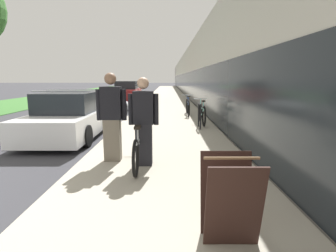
{
  "coord_description": "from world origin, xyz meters",
  "views": [
    {
      "loc": [
        4.84,
        -3.09,
        1.82
      ],
      "look_at": [
        4.84,
        14.91,
        -1.46
      ],
      "focal_mm": 28.0,
      "sensor_mm": 36.0,
      "label": 1
    }
  ],
  "objects_px": {
    "person_bystander": "(112,117)",
    "cruiser_bike_nearest": "(202,114)",
    "cruiser_bike_middle": "(188,107)",
    "bike_rack_hoop": "(200,113)",
    "person_rider": "(144,122)",
    "parked_sedan_curbside": "(72,116)",
    "tandem_bicycle": "(141,143)",
    "parked_sedan_far": "(127,93)",
    "vintage_roadster_curbside": "(112,105)",
    "sandwich_board_sign": "(230,199)"
  },
  "relations": [
    {
      "from": "parked_sedan_curbside",
      "to": "parked_sedan_far",
      "type": "distance_m",
      "value": 11.93
    },
    {
      "from": "person_rider",
      "to": "vintage_roadster_curbside",
      "type": "relative_size",
      "value": 0.44
    },
    {
      "from": "cruiser_bike_nearest",
      "to": "parked_sedan_far",
      "type": "height_order",
      "value": "parked_sedan_far"
    },
    {
      "from": "person_bystander",
      "to": "sandwich_board_sign",
      "type": "distance_m",
      "value": 3.26
    },
    {
      "from": "parked_sedan_curbside",
      "to": "parked_sedan_far",
      "type": "bearing_deg",
      "value": 90.42
    },
    {
      "from": "person_rider",
      "to": "bike_rack_hoop",
      "type": "xyz_separation_m",
      "value": [
        1.53,
        3.86,
        -0.34
      ]
    },
    {
      "from": "bike_rack_hoop",
      "to": "cruiser_bike_nearest",
      "type": "relative_size",
      "value": 0.46
    },
    {
      "from": "sandwich_board_sign",
      "to": "vintage_roadster_curbside",
      "type": "relative_size",
      "value": 0.23
    },
    {
      "from": "tandem_bicycle",
      "to": "cruiser_bike_nearest",
      "type": "distance_m",
      "value": 4.69
    },
    {
      "from": "bike_rack_hoop",
      "to": "cruiser_bike_nearest",
      "type": "xyz_separation_m",
      "value": [
        0.19,
        0.82,
        -0.13
      ]
    },
    {
      "from": "parked_sedan_far",
      "to": "person_bystander",
      "type": "bearing_deg",
      "value": -82.42
    },
    {
      "from": "tandem_bicycle",
      "to": "cruiser_bike_nearest",
      "type": "bearing_deg",
      "value": 67.36
    },
    {
      "from": "person_bystander",
      "to": "bike_rack_hoop",
      "type": "xyz_separation_m",
      "value": [
        2.2,
        3.57,
        -0.38
      ]
    },
    {
      "from": "person_bystander",
      "to": "cruiser_bike_middle",
      "type": "distance_m",
      "value": 7.16
    },
    {
      "from": "person_rider",
      "to": "person_bystander",
      "type": "xyz_separation_m",
      "value": [
        -0.67,
        0.29,
        0.04
      ]
    },
    {
      "from": "tandem_bicycle",
      "to": "person_bystander",
      "type": "bearing_deg",
      "value": -174.41
    },
    {
      "from": "parked_sedan_curbside",
      "to": "vintage_roadster_curbside",
      "type": "relative_size",
      "value": 1.17
    },
    {
      "from": "cruiser_bike_nearest",
      "to": "person_bystander",
      "type": "bearing_deg",
      "value": -118.57
    },
    {
      "from": "cruiser_bike_middle",
      "to": "bike_rack_hoop",
      "type": "bearing_deg",
      "value": -87.32
    },
    {
      "from": "tandem_bicycle",
      "to": "person_rider",
      "type": "bearing_deg",
      "value": -76.22
    },
    {
      "from": "person_bystander",
      "to": "sandwich_board_sign",
      "type": "relative_size",
      "value": 1.98
    },
    {
      "from": "person_rider",
      "to": "parked_sedan_curbside",
      "type": "xyz_separation_m",
      "value": [
        -2.57,
        3.27,
        -0.36
      ]
    },
    {
      "from": "person_bystander",
      "to": "cruiser_bike_middle",
      "type": "relative_size",
      "value": 1.0
    },
    {
      "from": "person_rider",
      "to": "cruiser_bike_middle",
      "type": "height_order",
      "value": "person_rider"
    },
    {
      "from": "vintage_roadster_curbside",
      "to": "sandwich_board_sign",
      "type": "bearing_deg",
      "value": -72.58
    },
    {
      "from": "person_bystander",
      "to": "sandwich_board_sign",
      "type": "xyz_separation_m",
      "value": [
        1.77,
        -2.7,
        -0.44
      ]
    },
    {
      "from": "tandem_bicycle",
      "to": "parked_sedan_far",
      "type": "relative_size",
      "value": 0.65
    },
    {
      "from": "vintage_roadster_curbside",
      "to": "cruiser_bike_nearest",
      "type": "bearing_deg",
      "value": -46.91
    },
    {
      "from": "vintage_roadster_curbside",
      "to": "tandem_bicycle",
      "type": "bearing_deg",
      "value": -74.48
    },
    {
      "from": "vintage_roadster_curbside",
      "to": "parked_sedan_far",
      "type": "bearing_deg",
      "value": 90.91
    },
    {
      "from": "vintage_roadster_curbside",
      "to": "person_rider",
      "type": "bearing_deg",
      "value": -74.55
    },
    {
      "from": "person_bystander",
      "to": "cruiser_bike_nearest",
      "type": "bearing_deg",
      "value": 61.43
    },
    {
      "from": "tandem_bicycle",
      "to": "person_rider",
      "type": "xyz_separation_m",
      "value": [
        0.09,
        -0.35,
        0.49
      ]
    },
    {
      "from": "person_rider",
      "to": "parked_sedan_curbside",
      "type": "bearing_deg",
      "value": 128.12
    },
    {
      "from": "bike_rack_hoop",
      "to": "cruiser_bike_nearest",
      "type": "bearing_deg",
      "value": 77.16
    },
    {
      "from": "parked_sedan_curbside",
      "to": "vintage_roadster_curbside",
      "type": "bearing_deg",
      "value": 89.93
    },
    {
      "from": "tandem_bicycle",
      "to": "sandwich_board_sign",
      "type": "bearing_deg",
      "value": -66.7
    },
    {
      "from": "parked_sedan_curbside",
      "to": "cruiser_bike_middle",
      "type": "bearing_deg",
      "value": 44.39
    },
    {
      "from": "person_rider",
      "to": "cruiser_bike_nearest",
      "type": "height_order",
      "value": "person_rider"
    },
    {
      "from": "bike_rack_hoop",
      "to": "vintage_roadster_curbside",
      "type": "bearing_deg",
      "value": 127.17
    },
    {
      "from": "cruiser_bike_middle",
      "to": "sandwich_board_sign",
      "type": "relative_size",
      "value": 1.97
    },
    {
      "from": "person_bystander",
      "to": "cruiser_bike_middle",
      "type": "xyz_separation_m",
      "value": [
        2.05,
        6.84,
        -0.51
      ]
    },
    {
      "from": "person_rider",
      "to": "parked_sedan_curbside",
      "type": "distance_m",
      "value": 4.17
    },
    {
      "from": "tandem_bicycle",
      "to": "cruiser_bike_middle",
      "type": "bearing_deg",
      "value": 77.81
    },
    {
      "from": "person_rider",
      "to": "bike_rack_hoop",
      "type": "relative_size",
      "value": 2.0
    },
    {
      "from": "vintage_roadster_curbside",
      "to": "parked_sedan_far",
      "type": "relative_size",
      "value": 0.94
    },
    {
      "from": "vintage_roadster_curbside",
      "to": "parked_sedan_far",
      "type": "xyz_separation_m",
      "value": [
        -0.09,
        5.94,
        0.34
      ]
    },
    {
      "from": "tandem_bicycle",
      "to": "parked_sedan_far",
      "type": "distance_m",
      "value": 15.07
    },
    {
      "from": "bike_rack_hoop",
      "to": "parked_sedan_far",
      "type": "relative_size",
      "value": 0.21
    },
    {
      "from": "person_bystander",
      "to": "sandwich_board_sign",
      "type": "bearing_deg",
      "value": -56.75
    }
  ]
}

